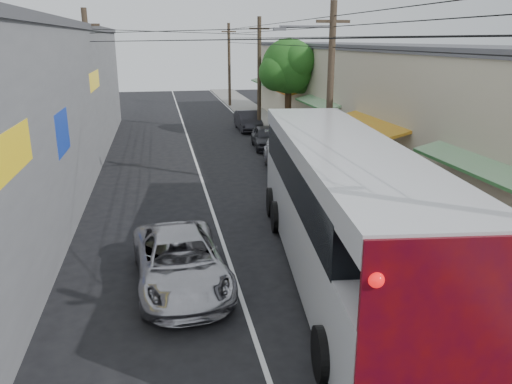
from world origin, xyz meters
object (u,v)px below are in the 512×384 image
coach_bus (339,206)px  pedestrian_far (343,169)px  parked_suv (291,155)px  jeepney (180,261)px  parked_car_mid (266,137)px  parked_car_far (248,121)px  pedestrian_near (384,193)px

coach_bus → pedestrian_far: bearing=74.9°
parked_suv → pedestrian_far: size_ratio=4.02×
jeepney → parked_suv: parked_suv is taller
jeepney → parked_car_mid: bearing=66.1°
jeepney → parked_suv: size_ratio=0.84×
parked_car_mid → pedestrian_far: size_ratio=2.63×
jeepney → pedestrian_far: size_ratio=3.38×
parked_suv → pedestrian_far: (1.61, -3.14, -0.01)m
coach_bus → parked_car_far: bearing=92.7°
parked_car_mid → pedestrian_far: bearing=-75.8°
parked_suv → pedestrian_near: size_ratio=3.56×
parked_suv → jeepney: bearing=-112.4°
coach_bus → pedestrian_near: coach_bus is taller
pedestrian_near → parked_car_far: bearing=-81.4°
jeepney → parked_car_far: bearing=71.2°
parked_car_mid → parked_car_far: parked_car_far is taller
coach_bus → jeepney: coach_bus is taller
jeepney → pedestrian_near: (7.82, 4.06, 0.26)m
jeepney → parked_car_mid: size_ratio=1.28×
coach_bus → parked_car_mid: 17.32m
parked_car_far → pedestrian_far: 15.75m
parked_car_mid → parked_car_far: size_ratio=0.93×
parked_car_far → pedestrian_near: 19.76m
coach_bus → pedestrian_far: size_ratio=8.99×
coach_bus → pedestrian_far: 8.72m
parked_car_far → coach_bus: bearing=-94.2°
coach_bus → pedestrian_near: 5.30m
coach_bus → pedestrian_near: bearing=57.2°
parked_car_far → pedestrian_far: size_ratio=2.84×
parked_car_far → pedestrian_near: size_ratio=2.51×
parked_car_far → pedestrian_far: pedestrian_far is taller
parked_suv → coach_bus: bearing=-91.9°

